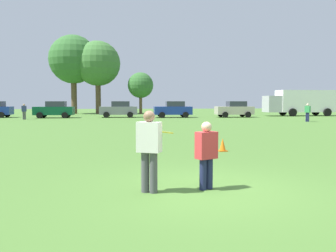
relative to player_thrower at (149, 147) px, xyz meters
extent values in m
plane|color=#47702D|center=(1.24, 0.01, -0.94)|extent=(154.81, 154.81, 0.00)
cylinder|color=#4C4C51|center=(-0.08, 0.04, -0.52)|extent=(0.16, 0.16, 0.83)
cylinder|color=#4C4C51|center=(0.08, -0.04, -0.52)|extent=(0.16, 0.16, 0.83)
cube|color=silver|center=(0.00, 0.00, 0.19)|extent=(0.53, 0.44, 0.61)
sphere|color=#8C664C|center=(0.00, 0.00, 0.61)|extent=(0.23, 0.23, 0.23)
cylinder|color=#1E234C|center=(1.28, 0.14, -0.61)|extent=(0.15, 0.15, 0.65)
cylinder|color=#1E234C|center=(1.13, 0.07, -0.61)|extent=(0.15, 0.15, 0.65)
cube|color=red|center=(1.20, 0.11, 0.00)|extent=(0.50, 0.41, 0.56)
sphere|color=#D8AD8C|center=(1.20, 0.11, 0.38)|extent=(0.22, 0.22, 0.22)
cylinder|color=yellow|center=(0.37, 0.11, 0.27)|extent=(0.27, 0.27, 0.07)
cube|color=#D8590C|center=(3.12, 5.59, -0.92)|extent=(0.32, 0.32, 0.03)
cone|color=orange|center=(3.12, 5.59, -0.68)|extent=(0.24, 0.24, 0.45)
cylinder|color=black|center=(-13.73, 33.66, -0.61)|extent=(0.66, 0.23, 0.66)
cylinder|color=black|center=(-13.70, 35.66, -0.61)|extent=(0.66, 0.23, 0.66)
cube|color=#0C4C2D|center=(-8.01, 33.10, -0.16)|extent=(4.23, 1.86, 0.90)
cube|color=#2D333D|center=(-7.76, 33.10, 0.56)|extent=(2.02, 1.67, 0.64)
cylinder|color=black|center=(-9.33, 32.12, -0.61)|extent=(0.66, 0.23, 0.66)
cylinder|color=black|center=(-9.30, 34.12, -0.61)|extent=(0.66, 0.23, 0.66)
cylinder|color=black|center=(-6.73, 32.08, -0.61)|extent=(0.66, 0.23, 0.66)
cylinder|color=black|center=(-6.70, 34.08, -0.61)|extent=(0.66, 0.23, 0.66)
cube|color=slate|center=(-1.02, 33.44, -0.16)|extent=(4.23, 1.86, 0.90)
cube|color=#2D333D|center=(-0.77, 33.44, 0.56)|extent=(2.02, 1.67, 0.64)
cylinder|color=black|center=(-2.34, 32.46, -0.61)|extent=(0.66, 0.23, 0.66)
cylinder|color=black|center=(-2.31, 34.46, -0.61)|extent=(0.66, 0.23, 0.66)
cylinder|color=black|center=(0.26, 32.42, -0.61)|extent=(0.66, 0.23, 0.66)
cylinder|color=black|center=(0.29, 34.42, -0.61)|extent=(0.66, 0.23, 0.66)
cube|color=navy|center=(5.03, 32.41, -0.16)|extent=(4.23, 1.86, 0.90)
cube|color=#2D333D|center=(5.28, 32.41, 0.56)|extent=(2.02, 1.67, 0.64)
cylinder|color=black|center=(3.71, 31.43, -0.61)|extent=(0.66, 0.23, 0.66)
cylinder|color=black|center=(3.74, 33.43, -0.61)|extent=(0.66, 0.23, 0.66)
cylinder|color=black|center=(6.32, 31.39, -0.61)|extent=(0.66, 0.23, 0.66)
cylinder|color=black|center=(6.35, 33.39, -0.61)|extent=(0.66, 0.23, 0.66)
cube|color=#B7AD99|center=(12.05, 32.13, -0.16)|extent=(4.23, 1.86, 0.90)
cube|color=#2D333D|center=(12.30, 32.12, 0.56)|extent=(2.02, 1.67, 0.64)
cylinder|color=black|center=(10.73, 31.15, -0.61)|extent=(0.66, 0.23, 0.66)
cylinder|color=black|center=(10.76, 33.15, -0.61)|extent=(0.66, 0.23, 0.66)
cylinder|color=black|center=(13.33, 31.11, -0.61)|extent=(0.66, 0.23, 0.66)
cylinder|color=black|center=(13.36, 33.11, -0.61)|extent=(0.66, 0.23, 0.66)
cube|color=white|center=(21.97, 34.74, 0.89)|extent=(6.84, 2.60, 2.70)
cube|color=#B2B2B7|center=(17.77, 34.80, 0.54)|extent=(1.83, 2.33, 2.00)
cylinder|color=black|center=(19.74, 33.40, -0.46)|extent=(0.96, 0.29, 0.96)
cylinder|color=black|center=(19.78, 36.14, -0.46)|extent=(0.96, 0.29, 0.96)
cylinder|color=black|center=(24.16, 33.34, -0.46)|extent=(0.96, 0.29, 0.96)
cylinder|color=black|center=(24.20, 36.08, -0.46)|extent=(0.96, 0.29, 0.96)
cylinder|color=#4C4C51|center=(-10.42, 29.97, -0.54)|extent=(0.15, 0.15, 0.80)
cylinder|color=#4C4C51|center=(-10.25, 29.98, -0.54)|extent=(0.15, 0.15, 0.80)
cube|color=navy|center=(-10.33, 29.97, 0.15)|extent=(0.45, 0.28, 0.57)
sphere|color=tan|center=(-10.33, 29.97, 0.53)|extent=(0.22, 0.22, 0.22)
cylinder|color=#1E234C|center=(15.93, 22.83, -0.53)|extent=(0.15, 0.15, 0.82)
cylinder|color=#1E234C|center=(15.83, 22.97, -0.53)|extent=(0.15, 0.15, 0.82)
cube|color=#338C4C|center=(15.88, 22.90, 0.18)|extent=(0.47, 0.51, 0.58)
sphere|color=beige|center=(15.88, 22.90, 0.57)|extent=(0.22, 0.22, 0.22)
cylinder|color=brown|center=(-7.54, 45.86, 1.50)|extent=(0.81, 0.81, 4.87)
sphere|color=#33662D|center=(-7.54, 45.86, 6.89)|extent=(6.96, 6.96, 6.96)
cylinder|color=brown|center=(-4.04, 45.12, 1.31)|extent=(0.75, 0.75, 4.49)
sphere|color=#3D7033|center=(-4.04, 45.12, 6.28)|extent=(6.41, 6.41, 6.41)
cylinder|color=brown|center=(2.00, 43.82, 0.34)|extent=(0.42, 0.42, 2.55)
sphere|color=#33662D|center=(2.00, 43.82, 3.16)|extent=(3.64, 3.64, 3.64)
camera|label=1|loc=(-0.52, -7.10, 0.92)|focal=38.05mm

